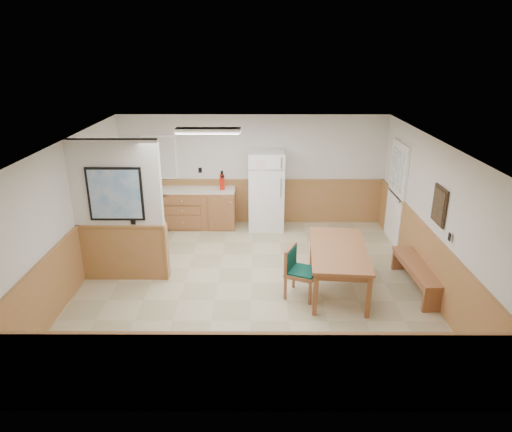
{
  "coord_description": "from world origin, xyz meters",
  "views": [
    {
      "loc": [
        0.11,
        -7.07,
        3.91
      ],
      "look_at": [
        0.08,
        0.4,
        1.11
      ],
      "focal_mm": 32.0,
      "sensor_mm": 36.0,
      "label": 1
    }
  ],
  "objects_px": {
    "refrigerator": "(266,190)",
    "dining_bench": "(417,271)",
    "dining_chair": "(297,268)",
    "soap_bottle": "(154,185)",
    "fire_extinguisher": "(222,181)",
    "dining_table": "(338,253)"
  },
  "relations": [
    {
      "from": "refrigerator",
      "to": "dining_bench",
      "type": "xyz_separation_m",
      "value": [
        2.5,
        -2.81,
        -0.54
      ]
    },
    {
      "from": "dining_table",
      "to": "dining_chair",
      "type": "bearing_deg",
      "value": -158.67
    },
    {
      "from": "dining_table",
      "to": "fire_extinguisher",
      "type": "height_order",
      "value": "fire_extinguisher"
    },
    {
      "from": "refrigerator",
      "to": "fire_extinguisher",
      "type": "height_order",
      "value": "refrigerator"
    },
    {
      "from": "dining_bench",
      "to": "fire_extinguisher",
      "type": "relative_size",
      "value": 3.67
    },
    {
      "from": "refrigerator",
      "to": "dining_bench",
      "type": "bearing_deg",
      "value": -48.81
    },
    {
      "from": "dining_bench",
      "to": "soap_bottle",
      "type": "relative_size",
      "value": 7.07
    },
    {
      "from": "dining_chair",
      "to": "dining_table",
      "type": "bearing_deg",
      "value": 39.82
    },
    {
      "from": "dining_chair",
      "to": "refrigerator",
      "type": "bearing_deg",
      "value": 121.94
    },
    {
      "from": "dining_chair",
      "to": "soap_bottle",
      "type": "distance_m",
      "value": 4.25
    },
    {
      "from": "refrigerator",
      "to": "dining_chair",
      "type": "distance_m",
      "value": 3.07
    },
    {
      "from": "refrigerator",
      "to": "fire_extinguisher",
      "type": "relative_size",
      "value": 4.11
    },
    {
      "from": "dining_bench",
      "to": "dining_chair",
      "type": "xyz_separation_m",
      "value": [
        -2.05,
        -0.21,
        0.15
      ]
    },
    {
      "from": "refrigerator",
      "to": "dining_bench",
      "type": "distance_m",
      "value": 3.8
    },
    {
      "from": "refrigerator",
      "to": "dining_chair",
      "type": "height_order",
      "value": "refrigerator"
    },
    {
      "from": "refrigerator",
      "to": "soap_bottle",
      "type": "bearing_deg",
      "value": 179.33
    },
    {
      "from": "dining_bench",
      "to": "soap_bottle",
      "type": "distance_m",
      "value": 5.77
    },
    {
      "from": "dining_bench",
      "to": "fire_extinguisher",
      "type": "xyz_separation_m",
      "value": [
        -3.48,
        2.81,
        0.75
      ]
    },
    {
      "from": "dining_table",
      "to": "dining_bench",
      "type": "bearing_deg",
      "value": 4.74
    },
    {
      "from": "dining_chair",
      "to": "fire_extinguisher",
      "type": "relative_size",
      "value": 1.99
    },
    {
      "from": "dining_table",
      "to": "dining_chair",
      "type": "height_order",
      "value": "dining_chair"
    },
    {
      "from": "dining_chair",
      "to": "fire_extinguisher",
      "type": "bearing_deg",
      "value": 138.73
    }
  ]
}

